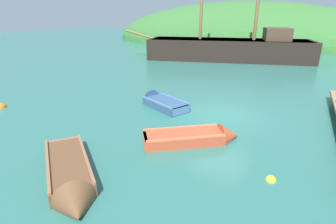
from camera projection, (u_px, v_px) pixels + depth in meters
The scene contains 8 objects.
ground_plane at pixel (222, 115), 12.06m from camera, with size 120.00×120.00×0.00m, color #2D6B60.
shore_hill at pixel (240, 42), 41.73m from camera, with size 42.39×21.41×12.03m, color #387033.
sailing_ship at pixel (230, 52), 25.78m from camera, with size 17.92×7.68×13.08m.
rowboat_portside at pixel (160, 103), 13.18m from camera, with size 3.10×2.23×1.06m.
rowboat_outer_right at pixel (70, 178), 7.21m from camera, with size 3.65×3.24×1.05m.
rowboat_center at pixel (197, 138), 9.48m from camera, with size 3.35×2.84×0.94m.
buoy_yellow at pixel (271, 180), 7.33m from camera, with size 0.29×0.29×0.29m, color yellow.
buoy_orange at pixel (2, 107), 13.00m from camera, with size 0.43×0.43×0.43m, color orange.
Camera 1 is at (2.79, -11.17, 4.34)m, focal length 28.40 mm.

